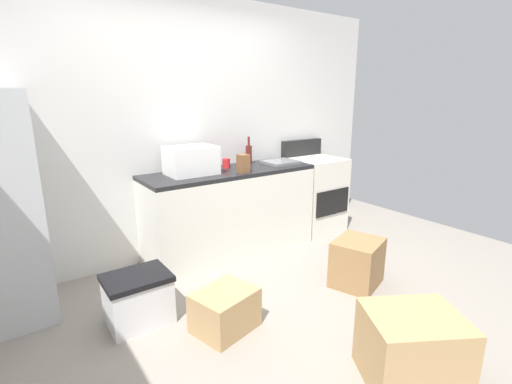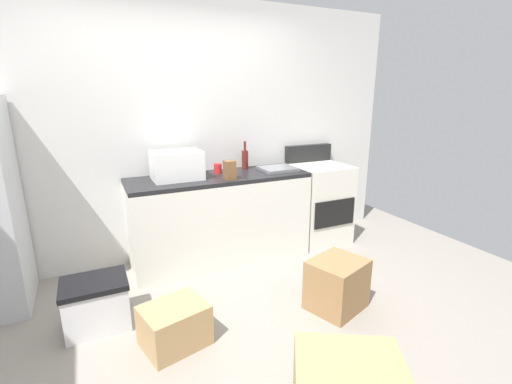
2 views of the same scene
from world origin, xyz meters
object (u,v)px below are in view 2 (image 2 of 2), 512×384
(stove_oven, at_px, (318,202))
(wine_bottle, at_px, (245,159))
(cardboard_box_large, at_px, (337,284))
(cardboard_box_medium, at_px, (175,325))
(storage_bin, at_px, (96,304))
(knife_block, at_px, (230,170))
(coffee_mug, at_px, (218,168))
(microwave, at_px, (177,165))

(stove_oven, bearing_deg, wine_bottle, 168.03)
(stove_oven, height_order, wine_bottle, wine_bottle)
(cardboard_box_large, distance_m, cardboard_box_medium, 1.30)
(cardboard_box_large, distance_m, storage_bin, 1.86)
(knife_block, xyz_separation_m, storage_bin, (-1.27, -0.51, -0.80))
(cardboard_box_large, xyz_separation_m, storage_bin, (-1.77, 0.56, -0.02))
(coffee_mug, relative_size, storage_bin, 0.22)
(stove_oven, xyz_separation_m, knife_block, (-1.18, -0.19, 0.52))
(wine_bottle, bearing_deg, microwave, -169.07)
(wine_bottle, relative_size, cardboard_box_medium, 0.71)
(stove_oven, height_order, microwave, microwave)
(coffee_mug, bearing_deg, cardboard_box_large, -69.37)
(stove_oven, relative_size, knife_block, 6.11)
(coffee_mug, xyz_separation_m, cardboard_box_large, (0.51, -1.36, -0.74))
(knife_block, relative_size, cardboard_box_large, 0.42)
(coffee_mug, height_order, cardboard_box_medium, coffee_mug)
(cardboard_box_large, relative_size, storage_bin, 0.92)
(wine_bottle, distance_m, cardboard_box_large, 1.66)
(wine_bottle, relative_size, knife_block, 1.67)
(cardboard_box_large, bearing_deg, stove_oven, 61.57)
(stove_oven, height_order, cardboard_box_large, stove_oven)
(coffee_mug, height_order, storage_bin, coffee_mug)
(wine_bottle, distance_m, knife_block, 0.50)
(stove_oven, bearing_deg, storage_bin, -164.04)
(knife_block, distance_m, cardboard_box_large, 1.41)
(microwave, xyz_separation_m, coffee_mug, (0.43, 0.07, -0.09))
(coffee_mug, distance_m, cardboard_box_large, 1.63)
(cardboard_box_large, bearing_deg, knife_block, 115.07)
(microwave, xyz_separation_m, knife_block, (0.45, -0.23, -0.05))
(microwave, height_order, storage_bin, microwave)
(wine_bottle, height_order, cardboard_box_large, wine_bottle)
(stove_oven, height_order, storage_bin, stove_oven)
(cardboard_box_large, bearing_deg, cardboard_box_medium, 174.92)
(wine_bottle, bearing_deg, stove_oven, -11.97)
(storage_bin, bearing_deg, stove_oven, 15.96)
(stove_oven, relative_size, wine_bottle, 3.67)
(wine_bottle, height_order, storage_bin, wine_bottle)
(knife_block, height_order, cardboard_box_medium, knife_block)
(microwave, distance_m, storage_bin, 1.39)
(coffee_mug, height_order, knife_block, knife_block)
(coffee_mug, distance_m, storage_bin, 1.67)
(microwave, bearing_deg, cardboard_box_medium, -106.38)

